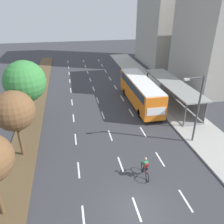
{
  "coord_description": "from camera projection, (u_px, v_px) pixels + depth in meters",
  "views": [
    {
      "loc": [
        -3.63,
        -9.7,
        12.27
      ],
      "look_at": [
        0.76,
        12.08,
        1.2
      ],
      "focal_mm": 35.79,
      "sensor_mm": 36.0,
      "label": 1
    }
  ],
  "objects": [
    {
      "name": "building_near_right",
      "position": [
        222.0,
        43.0,
        32.81
      ],
      "size": [
        10.85,
        11.36,
        13.46
      ],
      "primitive_type": "cube",
      "color": "#A39E93",
      "rests_on": "ground"
    },
    {
      "name": "lane_divider_left",
      "position": [
        72.0,
        102.0,
        30.15
      ],
      "size": [
        0.14,
        47.79,
        0.01
      ],
      "color": "white",
      "rests_on": "ground"
    },
    {
      "name": "bus",
      "position": [
        140.0,
        90.0,
        28.66
      ],
      "size": [
        2.54,
        11.29,
        3.37
      ],
      "color": "orange",
      "rests_on": "ground"
    },
    {
      "name": "cyclist",
      "position": [
        145.0,
        168.0,
        17.09
      ],
      "size": [
        0.46,
        1.82,
        1.71
      ],
      "color": "black",
      "rests_on": "ground"
    },
    {
      "name": "median_tree_second",
      "position": [
        14.0,
        111.0,
        17.87
      ],
      "size": [
        3.32,
        3.32,
        5.92
      ],
      "color": "brown",
      "rests_on": "median_strip"
    },
    {
      "name": "median_strip",
      "position": [
        36.0,
        100.0,
        30.68
      ],
      "size": [
        2.6,
        52.0,
        0.12
      ],
      "primitive_type": "cube",
      "color": "brown",
      "rests_on": "ground"
    },
    {
      "name": "bus_shelter",
      "position": [
        174.0,
        91.0,
        28.85
      ],
      "size": [
        2.9,
        12.77,
        2.86
      ],
      "color": "gray",
      "rests_on": "sidewalk_right"
    },
    {
      "name": "streetlight",
      "position": [
        197.0,
        105.0,
        19.97
      ],
      "size": [
        1.91,
        0.24,
        6.5
      ],
      "color": "#4C4C51",
      "rests_on": "sidewalk_right"
    },
    {
      "name": "sidewalk_right",
      "position": [
        157.0,
        91.0,
        33.77
      ],
      "size": [
        4.5,
        52.0,
        0.15
      ],
      "primitive_type": "cube",
      "color": "#ADAAA3",
      "rests_on": "ground"
    },
    {
      "name": "ground_plane",
      "position": [
        137.0,
        210.0,
        14.62
      ],
      "size": [
        140.0,
        140.0,
        0.0
      ],
      "primitive_type": "plane",
      "color": "#38383D"
    },
    {
      "name": "median_tree_third",
      "position": [
        25.0,
        82.0,
        23.09
      ],
      "size": [
        4.34,
        4.34,
        6.86
      ],
      "color": "brown",
      "rests_on": "median_strip"
    },
    {
      "name": "lane_divider_right",
      "position": [
        122.0,
        98.0,
        31.38
      ],
      "size": [
        0.14,
        47.79,
        0.01
      ],
      "color": "white",
      "rests_on": "ground"
    },
    {
      "name": "lane_divider_center",
      "position": [
        98.0,
        100.0,
        30.76
      ],
      "size": [
        0.14,
        47.79,
        0.01
      ],
      "color": "white",
      "rests_on": "ground"
    }
  ]
}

